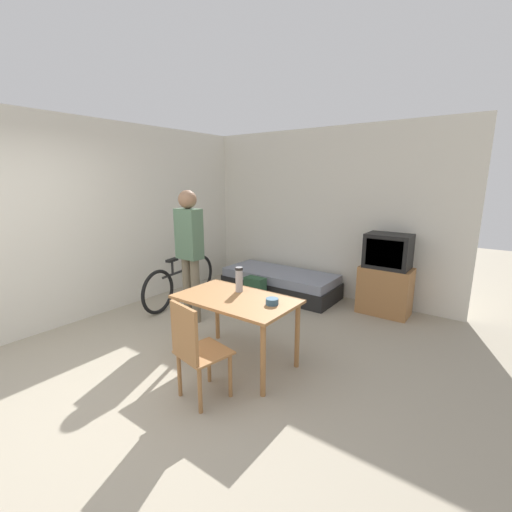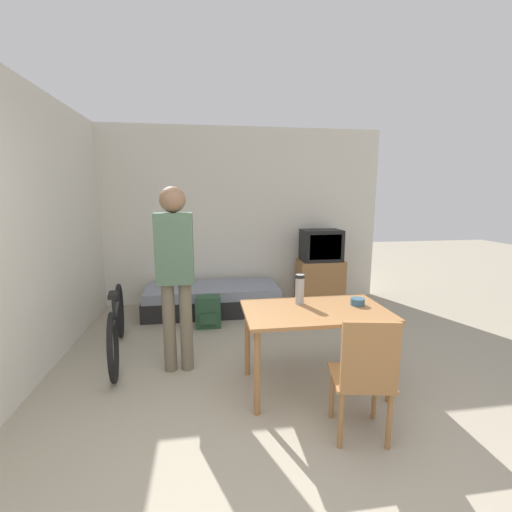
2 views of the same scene
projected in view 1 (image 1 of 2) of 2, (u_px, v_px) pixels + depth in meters
The scene contains 12 objects.
ground_plane at pixel (102, 401), 3.00m from camera, with size 20.00×20.00×0.00m, color #9E937F.
wall_back at pixel (312, 213), 5.75m from camera, with size 4.81×0.06×2.70m.
wall_left at pixel (142, 215), 5.33m from camera, with size 0.06×4.85×2.70m.
daybed at pixel (280, 283), 5.77m from camera, with size 1.94×0.81×0.39m.
tv at pixel (386, 276), 4.84m from camera, with size 0.70×0.42×1.16m.
dining_table at pixel (236, 306), 3.50m from camera, with size 1.22×0.73×0.73m.
wooden_chair at pixel (195, 348), 2.90m from camera, with size 0.47×0.47×0.91m.
bicycle at pixel (181, 282), 5.35m from camera, with size 0.34×1.67×0.74m.
person_standing at pixel (189, 246), 4.49m from camera, with size 0.34×0.24×1.77m.
thermos_flask at pixel (239, 278), 3.63m from camera, with size 0.08×0.08×0.27m.
mate_bowl at pixel (272, 301), 3.28m from camera, with size 0.12×0.12×0.06m.
backpack at pixel (255, 290), 5.34m from camera, with size 0.32×0.21×0.41m.
Camera 1 is at (2.66, -1.33, 1.91)m, focal length 24.00 mm.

